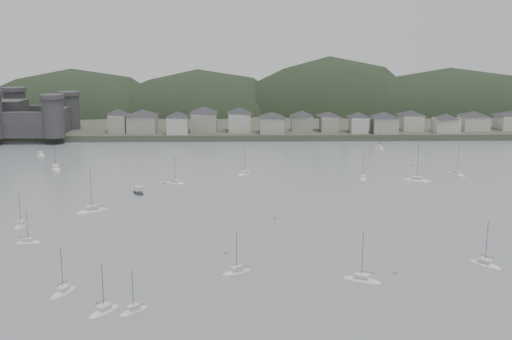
{
  "coord_description": "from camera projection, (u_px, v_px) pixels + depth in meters",
  "views": [
    {
      "loc": [
        -4.45,
        -124.43,
        47.6
      ],
      "look_at": [
        0.0,
        75.0,
        6.0
      ],
      "focal_mm": 43.93,
      "sensor_mm": 36.0,
      "label": 1
    }
  ],
  "objects": [
    {
      "name": "far_shore_land",
      "position": [
        249.0,
        110.0,
        420.0
      ],
      "size": [
        900.0,
        250.0,
        3.0
      ],
      "primitive_type": "cube",
      "color": "#383D2D",
      "rests_on": "ground"
    },
    {
      "name": "mooring_buoys",
      "position": [
        293.0,
        215.0,
        172.97
      ],
      "size": [
        176.08,
        114.34,
        0.7
      ],
      "color": "#CE6D44",
      "rests_on": "ground"
    },
    {
      "name": "moored_fleet",
      "position": [
        249.0,
        200.0,
        188.28
      ],
      "size": [
        235.51,
        177.6,
        13.66
      ],
      "color": "silver",
      "rests_on": "ground"
    },
    {
      "name": "motor_launch_far",
      "position": [
        138.0,
        192.0,
        197.87
      ],
      "size": [
        5.54,
        7.91,
        3.79
      ],
      "rotation": [
        0.0,
        0.0,
        3.57
      ],
      "color": "black",
      "rests_on": "ground"
    },
    {
      "name": "waterfront_town",
      "position": [
        353.0,
        120.0,
        310.36
      ],
      "size": [
        451.48,
        28.46,
        12.92
      ],
      "color": "gray",
      "rests_on": "far_shore_land"
    },
    {
      "name": "forested_ridge",
      "position": [
        257.0,
        134.0,
        397.66
      ],
      "size": [
        851.55,
        103.94,
        102.57
      ],
      "color": "black",
      "rests_on": "ground"
    },
    {
      "name": "ground",
      "position": [
        264.0,
        271.0,
        131.59
      ],
      "size": [
        900.0,
        900.0,
        0.0
      ],
      "primitive_type": "plane",
      "color": "slate",
      "rests_on": "ground"
    },
    {
      "name": "castle",
      "position": [
        4.0,
        117.0,
        302.71
      ],
      "size": [
        66.0,
        43.0,
        20.0
      ],
      "color": "#333335",
      "rests_on": "far_shore_land"
    }
  ]
}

